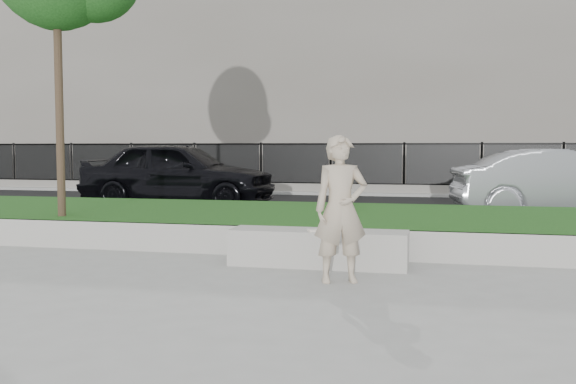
% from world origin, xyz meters
% --- Properties ---
extents(ground, '(90.00, 90.00, 0.00)m').
position_xyz_m(ground, '(0.00, 0.00, 0.00)').
color(ground, gray).
rests_on(ground, ground).
extents(grass_bank, '(34.00, 4.00, 0.40)m').
position_xyz_m(grass_bank, '(0.00, 3.00, 0.20)').
color(grass_bank, black).
rests_on(grass_bank, ground).
extents(grass_kerb, '(34.00, 0.08, 0.40)m').
position_xyz_m(grass_kerb, '(0.00, 1.04, 0.20)').
color(grass_kerb, '#A19E97').
rests_on(grass_kerb, ground).
extents(street, '(34.00, 7.00, 0.04)m').
position_xyz_m(street, '(0.00, 8.50, 0.02)').
color(street, black).
rests_on(street, ground).
extents(far_pavement, '(34.00, 3.00, 0.12)m').
position_xyz_m(far_pavement, '(0.00, 13.00, 0.06)').
color(far_pavement, gray).
rests_on(far_pavement, ground).
extents(iron_fence, '(32.00, 0.30, 1.50)m').
position_xyz_m(iron_fence, '(0.00, 12.00, 0.54)').
color(iron_fence, slate).
rests_on(iron_fence, far_pavement).
extents(building_facade, '(34.00, 10.00, 10.00)m').
position_xyz_m(building_facade, '(0.00, 20.00, 5.00)').
color(building_facade, '#69645C').
rests_on(building_facade, ground).
extents(stone_bench, '(2.20, 0.55, 0.45)m').
position_xyz_m(stone_bench, '(1.16, 0.47, 0.22)').
color(stone_bench, '#A19E97').
rests_on(stone_bench, ground).
extents(man, '(0.68, 0.56, 1.60)m').
position_xyz_m(man, '(1.57, -0.40, 0.80)').
color(man, '#B9A78E').
rests_on(man, ground).
extents(book, '(0.25, 0.22, 0.02)m').
position_xyz_m(book, '(1.16, 0.34, 0.46)').
color(book, white).
rests_on(book, stone_bench).
extents(car_dark, '(4.69, 1.91, 1.59)m').
position_xyz_m(car_dark, '(-3.53, 7.21, 0.84)').
color(car_dark, black).
rests_on(car_dark, street).
extents(car_silver, '(4.41, 2.13, 1.40)m').
position_xyz_m(car_silver, '(5.02, 6.73, 0.74)').
color(car_silver, gray).
rests_on(car_silver, street).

